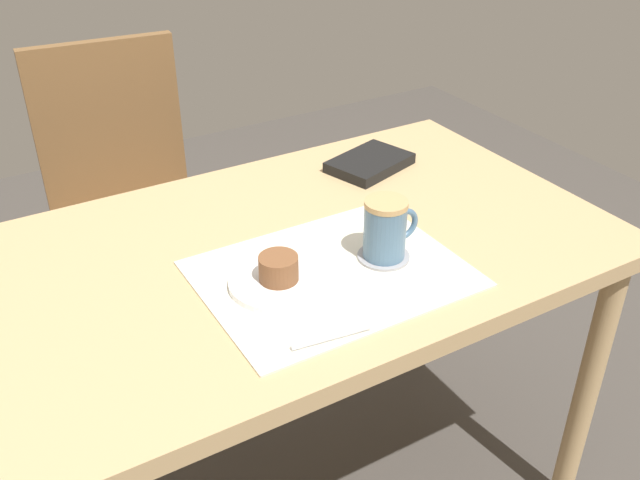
# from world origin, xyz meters

# --- Properties ---
(dining_table) EXTENTS (1.33, 0.72, 0.73)m
(dining_table) POSITION_xyz_m (0.00, 0.00, 0.65)
(dining_table) COLOR tan
(dining_table) RESTS_ON ground_plane
(wooden_chair) EXTENTS (0.45, 0.45, 0.93)m
(wooden_chair) POSITION_xyz_m (-0.06, 0.71, 0.51)
(wooden_chair) COLOR brown
(wooden_chair) RESTS_ON ground_plane
(placemat) EXTENTS (0.45, 0.35, 0.00)m
(placemat) POSITION_xyz_m (0.07, -0.12, 0.73)
(placemat) COLOR silver
(placemat) RESTS_ON dining_table
(pastry_plate) EXTENTS (0.17, 0.17, 0.01)m
(pastry_plate) POSITION_xyz_m (-0.03, -0.11, 0.74)
(pastry_plate) COLOR white
(pastry_plate) RESTS_ON placemat
(pastry) EXTENTS (0.07, 0.07, 0.04)m
(pastry) POSITION_xyz_m (-0.03, -0.11, 0.77)
(pastry) COLOR brown
(pastry) RESTS_ON pastry_plate
(coffee_coaster) EXTENTS (0.09, 0.09, 0.00)m
(coffee_coaster) POSITION_xyz_m (0.18, -0.13, 0.74)
(coffee_coaster) COLOR #99999E
(coffee_coaster) RESTS_ON placemat
(coffee_mug) EXTENTS (0.11, 0.08, 0.11)m
(coffee_mug) POSITION_xyz_m (0.18, -0.13, 0.80)
(coffee_mug) COLOR slate
(coffee_mug) RESTS_ON coffee_coaster
(teaspoon) EXTENTS (0.13, 0.03, 0.01)m
(teaspoon) POSITION_xyz_m (-0.02, -0.28, 0.74)
(teaspoon) COLOR silver
(teaspoon) RESTS_ON placemat
(small_book) EXTENTS (0.21, 0.17, 0.02)m
(small_book) POSITION_xyz_m (0.37, 0.20, 0.74)
(small_book) COLOR black
(small_book) RESTS_ON dining_table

